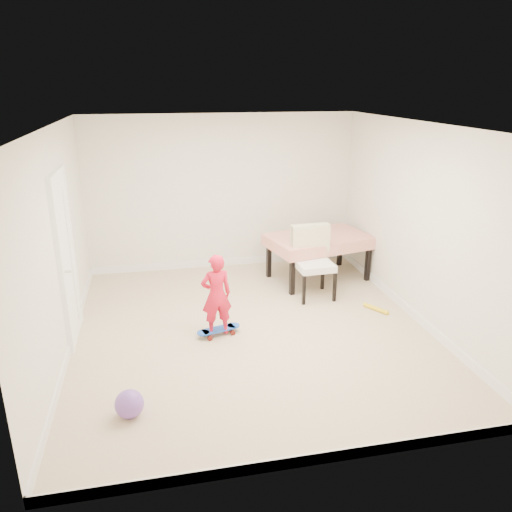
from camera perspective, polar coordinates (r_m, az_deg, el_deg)
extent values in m
plane|color=tan|center=(6.59, -0.50, -8.45)|extent=(5.00, 5.00, 0.00)
cube|color=white|center=(5.85, -0.57, 14.53)|extent=(4.50, 5.00, 0.04)
cube|color=silver|center=(8.46, -3.86, 7.18)|extent=(4.50, 0.04, 2.60)
cube|color=silver|center=(3.86, 6.79, -8.04)|extent=(4.50, 0.04, 2.60)
cube|color=silver|center=(6.08, -21.61, 1.02)|extent=(0.04, 5.00, 2.60)
cube|color=silver|center=(6.87, 18.06, 3.42)|extent=(0.04, 5.00, 2.60)
cube|color=white|center=(6.45, -20.85, -0.48)|extent=(0.11, 0.94, 2.11)
cube|color=white|center=(8.81, -3.69, -0.71)|extent=(4.50, 0.02, 0.12)
cube|color=white|center=(4.55, 6.18, -22.12)|extent=(4.50, 0.02, 0.12)
cube|color=white|center=(6.55, -20.36, -9.34)|extent=(0.02, 5.00, 0.12)
cube|color=white|center=(7.29, 17.13, -5.99)|extent=(0.02, 5.00, 0.12)
imported|color=red|center=(6.24, -4.54, -4.75)|extent=(0.42, 0.30, 1.06)
sphere|color=purple|center=(5.14, -14.28, -16.07)|extent=(0.28, 0.28, 0.28)
cylinder|color=yellow|center=(7.30, 13.54, -5.87)|extent=(0.26, 0.37, 0.06)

